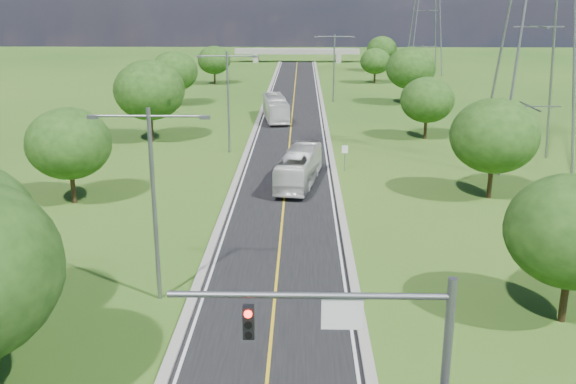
# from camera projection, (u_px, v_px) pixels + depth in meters

# --- Properties ---
(ground) EXTENTS (260.00, 260.00, 0.00)m
(ground) POSITION_uv_depth(u_px,v_px,m) (291.00, 125.00, 79.23)
(ground) COLOR #235217
(ground) RESTS_ON ground
(road) EXTENTS (8.00, 150.00, 0.06)m
(road) POSITION_uv_depth(u_px,v_px,m) (292.00, 116.00, 84.97)
(road) COLOR black
(road) RESTS_ON ground
(curb_left) EXTENTS (0.50, 150.00, 0.22)m
(curb_left) POSITION_uv_depth(u_px,v_px,m) (260.00, 115.00, 85.04)
(curb_left) COLOR gray
(curb_left) RESTS_ON ground
(curb_right) EXTENTS (0.50, 150.00, 0.22)m
(curb_right) POSITION_uv_depth(u_px,v_px,m) (324.00, 115.00, 84.85)
(curb_right) COLOR gray
(curb_right) RESTS_ON ground
(signal_mast) EXTENTS (8.54, 0.33, 7.20)m
(signal_mast) POSITION_uv_depth(u_px,v_px,m) (377.00, 347.00, 19.37)
(signal_mast) COLOR slate
(signal_mast) RESTS_ON ground
(speed_limit_sign) EXTENTS (0.55, 0.09, 2.40)m
(speed_limit_sign) POSITION_uv_depth(u_px,v_px,m) (345.00, 154.00, 57.60)
(speed_limit_sign) COLOR slate
(speed_limit_sign) RESTS_ON ground
(overpass) EXTENTS (30.00, 3.00, 3.20)m
(overpass) POSITION_uv_depth(u_px,v_px,m) (297.00, 52.00, 155.06)
(overpass) COLOR gray
(overpass) RESTS_ON ground
(streetlight_near_left) EXTENTS (5.90, 0.25, 10.00)m
(streetlight_near_left) POSITION_uv_depth(u_px,v_px,m) (153.00, 189.00, 31.72)
(streetlight_near_left) COLOR slate
(streetlight_near_left) RESTS_ON ground
(streetlight_mid_left) EXTENTS (5.90, 0.25, 10.00)m
(streetlight_mid_left) POSITION_uv_depth(u_px,v_px,m) (228.00, 94.00, 63.29)
(streetlight_mid_left) COLOR slate
(streetlight_mid_left) RESTS_ON ground
(streetlight_far_right) EXTENTS (5.90, 0.25, 10.00)m
(streetlight_far_right) POSITION_uv_depth(u_px,v_px,m) (334.00, 62.00, 94.60)
(streetlight_far_right) COLOR slate
(streetlight_far_right) RESTS_ON ground
(power_tower_near) EXTENTS (9.00, 6.40, 28.00)m
(power_tower_near) POSITION_uv_depth(u_px,v_px,m) (541.00, 10.00, 55.55)
(power_tower_near) COLOR slate
(power_tower_near) RESTS_ON ground
(power_tower_far) EXTENTS (9.00, 6.40, 28.00)m
(power_tower_far) POSITION_uv_depth(u_px,v_px,m) (427.00, 3.00, 127.21)
(power_tower_far) COLOR slate
(power_tower_far) RESTS_ON ground
(tree_lb) EXTENTS (6.30, 6.30, 7.33)m
(tree_lb) POSITION_uv_depth(u_px,v_px,m) (69.00, 144.00, 47.62)
(tree_lb) COLOR black
(tree_lb) RESTS_ON ground
(tree_lc) EXTENTS (7.56, 7.56, 8.79)m
(tree_lc) POSITION_uv_depth(u_px,v_px,m) (149.00, 90.00, 68.38)
(tree_lc) COLOR black
(tree_lc) RESTS_ON ground
(tree_ld) EXTENTS (6.72, 6.72, 7.82)m
(tree_ld) POSITION_uv_depth(u_px,v_px,m) (174.00, 71.00, 91.56)
(tree_ld) COLOR black
(tree_ld) RESTS_ON ground
(tree_le) EXTENTS (5.88, 5.88, 6.84)m
(tree_le) POSITION_uv_depth(u_px,v_px,m) (214.00, 60.00, 114.64)
(tree_le) COLOR black
(tree_le) RESTS_ON ground
(tree_ra) EXTENTS (6.30, 6.30, 7.33)m
(tree_ra) POSITION_uv_depth(u_px,v_px,m) (573.00, 231.00, 29.75)
(tree_ra) COLOR black
(tree_ra) RESTS_ON ground
(tree_rb) EXTENTS (6.72, 6.72, 7.82)m
(tree_rb) POSITION_uv_depth(u_px,v_px,m) (494.00, 136.00, 48.75)
(tree_rb) COLOR black
(tree_rb) RESTS_ON ground
(tree_rc) EXTENTS (5.88, 5.88, 6.84)m
(tree_rc) POSITION_uv_depth(u_px,v_px,m) (427.00, 100.00, 70.00)
(tree_rc) COLOR black
(tree_rc) RESTS_ON ground
(tree_rd) EXTENTS (7.14, 7.14, 8.30)m
(tree_rd) POSITION_uv_depth(u_px,v_px,m) (411.00, 68.00, 92.64)
(tree_rd) COLOR black
(tree_rd) RESTS_ON ground
(tree_re) EXTENTS (5.46, 5.46, 6.35)m
(tree_re) POSITION_uv_depth(u_px,v_px,m) (375.00, 61.00, 116.02)
(tree_re) COLOR black
(tree_re) RESTS_ON ground
(tree_rf) EXTENTS (6.30, 6.30, 7.33)m
(tree_rf) POSITION_uv_depth(u_px,v_px,m) (382.00, 49.00, 134.89)
(tree_rf) COLOR black
(tree_rf) RESTS_ON ground
(bus_outbound) EXTENTS (4.03, 10.56, 2.87)m
(bus_outbound) POSITION_uv_depth(u_px,v_px,m) (299.00, 168.00, 53.23)
(bus_outbound) COLOR silver
(bus_outbound) RESTS_ON road
(bus_inbound) EXTENTS (3.96, 11.06, 3.01)m
(bus_inbound) POSITION_uv_depth(u_px,v_px,m) (276.00, 108.00, 81.62)
(bus_inbound) COLOR white
(bus_inbound) RESTS_ON road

